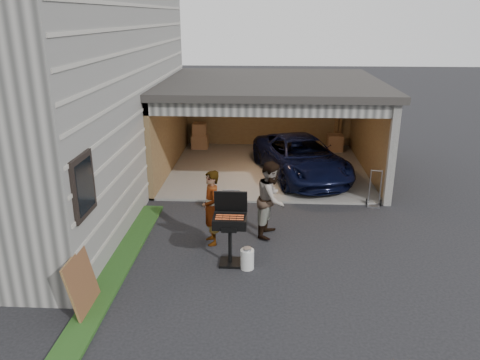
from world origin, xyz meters
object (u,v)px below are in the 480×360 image
at_px(bbq_grill, 230,224).
at_px(woman, 211,208).
at_px(man, 271,199).
at_px(plywood_panel, 82,284).
at_px(minivan, 301,159).
at_px(propane_tank, 247,259).
at_px(hand_truck, 374,199).

bearing_deg(bbq_grill, woman, 118.45).
height_order(man, plywood_panel, man).
relative_size(woman, man, 0.96).
xyz_separation_m(minivan, plywood_panel, (-4.14, -7.15, -0.10)).
height_order(minivan, woman, woman).
distance_m(minivan, plywood_panel, 8.26).
height_order(bbq_grill, propane_tank, bbq_grill).
distance_m(woman, plywood_panel, 3.24).
bearing_deg(hand_truck, propane_tank, -122.31).
relative_size(bbq_grill, plywood_panel, 1.43).
xyz_separation_m(man, propane_tank, (-0.47, -1.58, -0.67)).
xyz_separation_m(woman, hand_truck, (4.04, 2.36, -0.65)).
height_order(man, hand_truck, man).
bearing_deg(minivan, woman, -133.64).
relative_size(woman, bbq_grill, 1.13).
distance_m(bbq_grill, hand_truck, 4.86).
distance_m(minivan, man, 4.15).
bearing_deg(man, plywood_panel, 148.93).
xyz_separation_m(propane_tank, plywood_panel, (-2.73, -1.54, 0.31)).
relative_size(bbq_grill, hand_truck, 1.49).
bearing_deg(minivan, propane_tank, -121.52).
xyz_separation_m(woman, man, (1.30, 0.51, 0.04)).
height_order(propane_tank, hand_truck, hand_truck).
xyz_separation_m(minivan, woman, (-2.24, -4.54, 0.23)).
bearing_deg(man, bbq_grill, 163.70).
bearing_deg(man, hand_truck, -41.24).
bearing_deg(woman, plywood_panel, -55.72).
bearing_deg(hand_truck, man, -135.09).
distance_m(minivan, bbq_grill, 5.70).
xyz_separation_m(woman, plywood_panel, (-1.90, -2.61, -0.33)).
distance_m(woman, man, 1.40).
xyz_separation_m(minivan, bbq_grill, (-1.77, -5.41, 0.27)).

